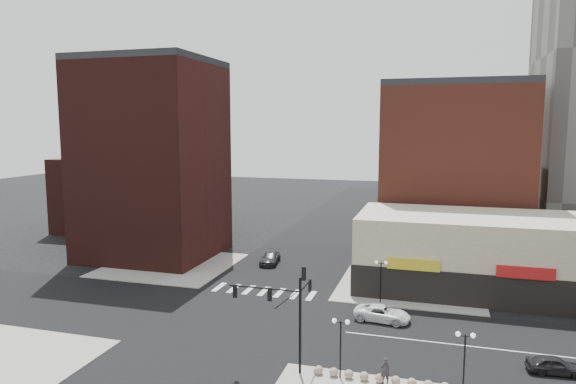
% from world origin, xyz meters
% --- Properties ---
extents(ground, '(240.00, 240.00, 0.00)m').
position_xyz_m(ground, '(0.00, 0.00, 0.00)').
color(ground, black).
rests_on(ground, ground).
extents(road_ew, '(200.00, 14.00, 0.02)m').
position_xyz_m(road_ew, '(0.00, 0.00, 0.01)').
color(road_ew, black).
rests_on(road_ew, ground).
extents(road_ns, '(14.00, 200.00, 0.02)m').
position_xyz_m(road_ns, '(0.00, 0.00, 0.01)').
color(road_ns, black).
rests_on(road_ns, ground).
extents(sidewalk_nw, '(15.00, 15.00, 0.12)m').
position_xyz_m(sidewalk_nw, '(-14.50, 14.50, 0.06)').
color(sidewalk_nw, gray).
rests_on(sidewalk_nw, ground).
extents(sidewalk_ne, '(15.00, 15.00, 0.12)m').
position_xyz_m(sidewalk_ne, '(14.50, 14.50, 0.06)').
color(sidewalk_ne, gray).
rests_on(sidewalk_ne, ground).
extents(building_nw, '(16.00, 15.00, 25.00)m').
position_xyz_m(building_nw, '(-19.00, 18.50, 12.50)').
color(building_nw, '#3A1612').
rests_on(building_nw, ground).
extents(building_nw_low, '(20.00, 18.00, 12.00)m').
position_xyz_m(building_nw_low, '(-32.00, 34.00, 6.00)').
color(building_nw_low, '#3A1612').
rests_on(building_nw_low, ground).
extents(building_ne_midrise, '(18.00, 15.00, 22.00)m').
position_xyz_m(building_ne_midrise, '(19.00, 29.50, 11.00)').
color(building_ne_midrise, brown).
rests_on(building_ne_midrise, ground).
extents(building_ne_row, '(24.20, 12.20, 8.00)m').
position_xyz_m(building_ne_row, '(21.00, 15.00, 3.30)').
color(building_ne_row, beige).
rests_on(building_ne_row, ground).
extents(traffic_signal, '(5.59, 3.09, 7.77)m').
position_xyz_m(traffic_signal, '(7.24, -7.83, 4.96)').
color(traffic_signal, black).
rests_on(traffic_signal, ground).
extents(street_lamp_se_a, '(1.22, 0.32, 4.16)m').
position_xyz_m(street_lamp_se_a, '(11.00, -8.00, 3.29)').
color(street_lamp_se_a, black).
rests_on(street_lamp_se_a, sidewalk_se).
extents(street_lamp_se_b, '(1.22, 0.32, 4.16)m').
position_xyz_m(street_lamp_se_b, '(19.00, -8.00, 3.29)').
color(street_lamp_se_b, black).
rests_on(street_lamp_se_b, sidewalk_se).
extents(street_lamp_ne, '(1.22, 0.32, 4.16)m').
position_xyz_m(street_lamp_ne, '(12.00, 8.00, 3.29)').
color(street_lamp_ne, black).
rests_on(street_lamp_ne, sidewalk_ne).
extents(bollard_row, '(9.01, 0.61, 0.61)m').
position_xyz_m(bollard_row, '(13.70, -8.00, 0.43)').
color(bollard_row, gray).
rests_on(bollard_row, sidewalk_se).
extents(white_suv, '(5.11, 2.73, 1.37)m').
position_xyz_m(white_suv, '(12.66, 3.46, 0.68)').
color(white_suv, white).
rests_on(white_suv, ground).
extents(dark_sedan_east, '(3.83, 1.78, 1.27)m').
position_xyz_m(dark_sedan_east, '(25.30, -3.05, 0.63)').
color(dark_sedan_east, black).
rests_on(dark_sedan_east, ground).
extents(dark_sedan_north, '(2.68, 5.27, 1.47)m').
position_xyz_m(dark_sedan_north, '(-2.89, 18.77, 0.73)').
color(dark_sedan_north, black).
rests_on(dark_sedan_north, ground).
extents(pedestrian, '(0.78, 0.67, 1.81)m').
position_xyz_m(pedestrian, '(14.04, -8.00, 1.02)').
color(pedestrian, '#28252A').
rests_on(pedestrian, sidewalk_se).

